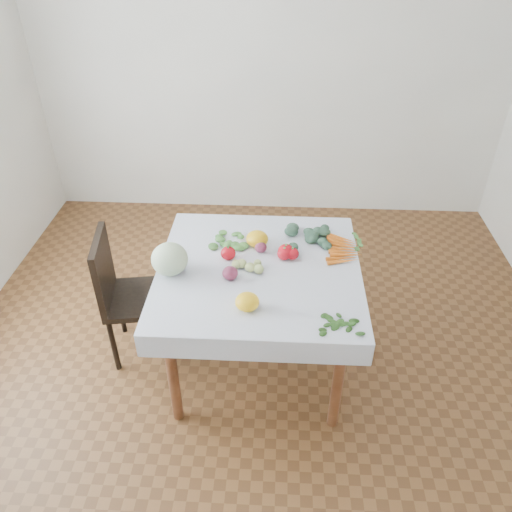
% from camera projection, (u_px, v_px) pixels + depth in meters
% --- Properties ---
extents(ground, '(4.00, 4.00, 0.00)m').
position_uv_depth(ground, '(259.00, 361.00, 3.21)').
color(ground, brown).
extents(back_wall, '(4.00, 0.04, 2.70)m').
position_uv_depth(back_wall, '(271.00, 62.00, 4.05)').
color(back_wall, white).
rests_on(back_wall, ground).
extents(table, '(1.00, 1.00, 0.75)m').
position_uv_depth(table, '(259.00, 282.00, 2.83)').
color(table, brown).
rests_on(table, ground).
extents(tablecloth, '(1.12, 1.12, 0.01)m').
position_uv_depth(tablecloth, '(259.00, 268.00, 2.77)').
color(tablecloth, white).
rests_on(tablecloth, table).
extents(chair, '(0.45, 0.45, 0.87)m').
position_uv_depth(chair, '(124.00, 290.00, 3.02)').
color(chair, black).
rests_on(chair, ground).
extents(cabbage, '(0.26, 0.26, 0.18)m').
position_uv_depth(cabbage, '(170.00, 259.00, 2.69)').
color(cabbage, beige).
rests_on(cabbage, tablecloth).
extents(tomato_a, '(0.09, 0.09, 0.08)m').
position_uv_depth(tomato_a, '(228.00, 253.00, 2.82)').
color(tomato_a, red).
rests_on(tomato_a, tablecloth).
extents(tomato_b, '(0.09, 0.09, 0.08)m').
position_uv_depth(tomato_b, '(286.00, 251.00, 2.83)').
color(tomato_b, red).
rests_on(tomato_b, tablecloth).
extents(tomato_c, '(0.09, 0.09, 0.07)m').
position_uv_depth(tomato_c, '(292.00, 254.00, 2.83)').
color(tomato_c, red).
rests_on(tomato_c, tablecloth).
extents(tomato_d, '(0.09, 0.09, 0.07)m').
position_uv_depth(tomato_d, '(284.00, 254.00, 2.82)').
color(tomato_d, red).
rests_on(tomato_d, tablecloth).
extents(heirloom_back, '(0.15, 0.15, 0.09)m').
position_uv_depth(heirloom_back, '(257.00, 239.00, 2.93)').
color(heirloom_back, yellow).
rests_on(heirloom_back, tablecloth).
extents(heirloom_front, '(0.16, 0.16, 0.09)m').
position_uv_depth(heirloom_front, '(247.00, 302.00, 2.47)').
color(heirloom_front, yellow).
rests_on(heirloom_front, tablecloth).
extents(onion_a, '(0.09, 0.09, 0.06)m').
position_uv_depth(onion_a, '(261.00, 247.00, 2.88)').
color(onion_a, '#5A1938').
rests_on(onion_a, tablecloth).
extents(onion_b, '(0.11, 0.11, 0.07)m').
position_uv_depth(onion_b, '(230.00, 273.00, 2.67)').
color(onion_b, '#5A1938').
rests_on(onion_b, tablecloth).
extents(tomatillo_cluster, '(0.16, 0.11, 0.05)m').
position_uv_depth(tomatillo_cluster, '(245.00, 267.00, 2.73)').
color(tomatillo_cluster, '#C1D77C').
rests_on(tomatillo_cluster, tablecloth).
extents(carrot_bunch, '(0.19, 0.33, 0.03)m').
position_uv_depth(carrot_bunch, '(343.00, 249.00, 2.89)').
color(carrot_bunch, orange).
rests_on(carrot_bunch, tablecloth).
extents(kale_bunch, '(0.33, 0.26, 0.04)m').
position_uv_depth(kale_bunch, '(309.00, 238.00, 2.98)').
color(kale_bunch, '#34553F').
rests_on(kale_bunch, tablecloth).
extents(basil_bunch, '(0.24, 0.17, 0.01)m').
position_uv_depth(basil_bunch, '(337.00, 323.00, 2.41)').
color(basil_bunch, '#265019').
rests_on(basil_bunch, tablecloth).
extents(dill_bunch, '(0.24, 0.18, 0.02)m').
position_uv_depth(dill_bunch, '(233.00, 240.00, 2.98)').
color(dill_bunch, '#447937').
rests_on(dill_bunch, tablecloth).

